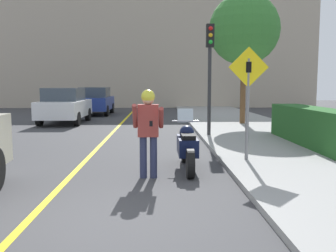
% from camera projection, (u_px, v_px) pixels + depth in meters
% --- Properties ---
extents(ground_plane, '(80.00, 80.00, 0.00)m').
position_uv_depth(ground_plane, '(68.00, 228.00, 4.74)').
color(ground_plane, '#38383A').
extents(sidewalk_curb, '(4.40, 44.00, 0.11)m').
position_uv_depth(sidewalk_curb, '(312.00, 160.00, 8.84)').
color(sidewalk_curb, gray).
rests_on(sidewalk_curb, ground).
extents(road_center_line, '(0.12, 36.00, 0.01)m').
position_uv_depth(road_center_line, '(97.00, 149.00, 10.69)').
color(road_center_line, yellow).
rests_on(road_center_line, ground).
extents(building_backdrop, '(28.00, 1.20, 9.83)m').
position_uv_depth(building_backdrop, '(144.00, 46.00, 30.05)').
color(building_backdrop, '#B2A38E').
rests_on(building_backdrop, ground).
extents(motorcycle, '(0.62, 2.13, 1.28)m').
position_uv_depth(motorcycle, '(187.00, 147.00, 8.02)').
color(motorcycle, black).
rests_on(motorcycle, ground).
extents(person_biker, '(0.59, 0.47, 1.72)m').
position_uv_depth(person_biker, '(148.00, 124.00, 7.22)').
color(person_biker, '#282D4C').
rests_on(person_biker, ground).
extents(crossing_sign, '(0.91, 0.08, 2.55)m').
position_uv_depth(crossing_sign, '(248.00, 92.00, 8.41)').
color(crossing_sign, slate).
rests_on(crossing_sign, sidewalk_curb).
extents(traffic_light, '(0.26, 0.30, 3.72)m').
position_uv_depth(traffic_light, '(210.00, 59.00, 12.55)').
color(traffic_light, '#2D2D30').
rests_on(traffic_light, sidewalk_curb).
extents(hedge_row, '(0.90, 4.97, 1.05)m').
position_uv_depth(hedge_row, '(313.00, 126.00, 10.71)').
color(hedge_row, '#235623').
rests_on(hedge_row, sidewalk_curb).
extents(street_tree, '(3.09, 3.09, 5.68)m').
position_uv_depth(street_tree, '(244.00, 30.00, 16.33)').
color(street_tree, brown).
rests_on(street_tree, sidewalk_curb).
extents(parked_car_white, '(1.88, 4.20, 1.68)m').
position_uv_depth(parked_car_white, '(65.00, 105.00, 17.74)').
color(parked_car_white, black).
rests_on(parked_car_white, ground).
extents(parked_car_blue, '(1.88, 4.20, 1.68)m').
position_uv_depth(parked_car_blue, '(96.00, 101.00, 22.97)').
color(parked_car_blue, black).
rests_on(parked_car_blue, ground).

